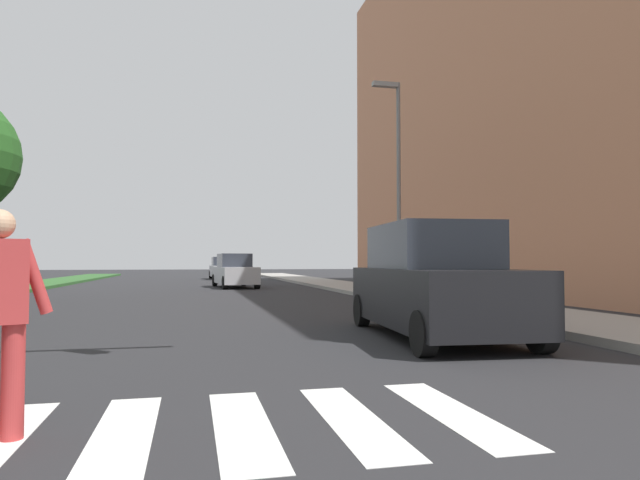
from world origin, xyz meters
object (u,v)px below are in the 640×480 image
object	(u,v)px
sedan_midblock	(235,272)
sedan_distant	(223,269)
suv_crossing	(434,283)
street_lamp_right	(396,168)

from	to	relation	value
sedan_midblock	sedan_distant	size ratio (longest dim) A/B	1.01
suv_crossing	sedan_midblock	bearing A→B (deg)	95.77
suv_crossing	sedan_midblock	xyz separation A→B (m)	(-1.97, 19.44, -0.14)
suv_crossing	sedan_distant	bearing A→B (deg)	93.06
suv_crossing	sedan_distant	distance (m)	33.19
suv_crossing	sedan_midblock	distance (m)	19.54
sedan_midblock	sedan_distant	world-z (taller)	sedan_midblock
street_lamp_right	sedan_distant	bearing A→B (deg)	101.05
street_lamp_right	sedan_distant	xyz separation A→B (m)	(-4.65, 23.83, -3.82)
suv_crossing	sedan_distant	size ratio (longest dim) A/B	1.02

